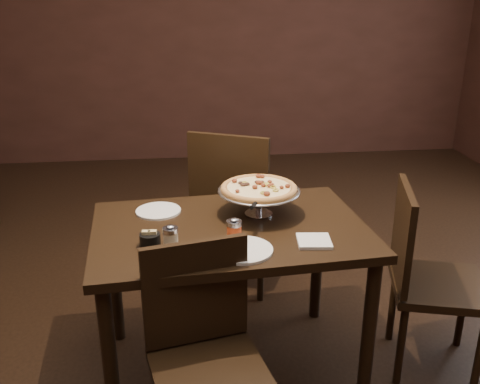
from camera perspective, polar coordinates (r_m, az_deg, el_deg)
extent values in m
cube|color=black|center=(2.82, -1.93, -17.62)|extent=(6.00, 7.00, 0.02)
cube|color=black|center=(5.73, -5.12, 17.28)|extent=(6.00, 0.02, 2.80)
cube|color=black|center=(2.39, -1.06, -4.13)|extent=(1.27, 0.90, 0.04)
cylinder|color=black|center=(2.27, -13.68, -17.45)|extent=(0.06, 0.06, 0.72)
cylinder|color=black|center=(2.44, 13.58, -14.40)|extent=(0.06, 0.06, 0.72)
cylinder|color=black|center=(2.84, -13.24, -8.96)|extent=(0.06, 0.06, 0.72)
cylinder|color=black|center=(2.98, 8.25, -7.11)|extent=(0.06, 0.06, 0.72)
cylinder|color=#B1B0B7|center=(2.50, 1.99, -2.32)|extent=(0.13, 0.13, 0.01)
cylinder|color=#B1B0B7|center=(2.48, 2.00, -1.16)|extent=(0.03, 0.03, 0.10)
cylinder|color=#B1B0B7|center=(2.46, 2.02, 0.01)|extent=(0.09, 0.09, 0.01)
cylinder|color=#ACACB2|center=(2.46, 2.02, 0.13)|extent=(0.37, 0.37, 0.01)
torus|color=#ACACB2|center=(2.46, 2.02, 0.15)|extent=(0.38, 0.38, 0.01)
cylinder|color=#9A5D2E|center=(2.46, 2.02, 0.31)|extent=(0.34, 0.34, 0.01)
torus|color=#9A5D2E|center=(2.46, 2.03, 0.39)|extent=(0.36, 0.36, 0.03)
cylinder|color=tan|center=(2.46, 2.03, 0.50)|extent=(0.29, 0.29, 0.01)
cylinder|color=beige|center=(2.17, -7.39, -5.22)|extent=(0.06, 0.06, 0.08)
cylinder|color=#B1B0B7|center=(2.15, -7.45, -4.05)|extent=(0.06, 0.06, 0.02)
ellipsoid|color=#B1B0B7|center=(2.15, -7.47, -3.67)|extent=(0.03, 0.03, 0.01)
cylinder|color=#9A2B0E|center=(2.21, -0.63, -4.51)|extent=(0.06, 0.06, 0.08)
cylinder|color=#B1B0B7|center=(2.19, -0.63, -3.34)|extent=(0.06, 0.06, 0.02)
ellipsoid|color=#B1B0B7|center=(2.19, -0.63, -2.95)|extent=(0.03, 0.03, 0.01)
cylinder|color=black|center=(2.23, -9.57, -5.04)|extent=(0.09, 0.09, 0.05)
cube|color=tan|center=(2.22, -9.96, -4.77)|extent=(0.04, 0.03, 0.06)
cube|color=tan|center=(2.22, -9.30, -4.75)|extent=(0.04, 0.03, 0.06)
cube|color=silver|center=(2.25, 7.90, -5.22)|extent=(0.15, 0.15, 0.01)
cylinder|color=white|center=(2.56, -8.70, -2.01)|extent=(0.21, 0.21, 0.01)
cylinder|color=white|center=(2.16, 0.27, -6.20)|extent=(0.25, 0.25, 0.01)
cone|color=#B1B0B7|center=(2.30, 1.63, -1.30)|extent=(0.14, 0.14, 0.00)
cylinder|color=black|center=(2.30, 1.63, -1.23)|extent=(0.06, 0.11, 0.02)
cube|color=black|center=(3.26, 0.01, -1.95)|extent=(0.62, 0.62, 0.04)
cube|color=black|center=(2.98, -1.28, 1.52)|extent=(0.44, 0.23, 0.49)
cylinder|color=black|center=(3.48, 3.98, -4.99)|extent=(0.04, 0.04, 0.46)
cylinder|color=black|center=(3.59, -1.91, -4.17)|extent=(0.04, 0.04, 0.46)
cylinder|color=black|center=(3.16, 2.22, -7.85)|extent=(0.04, 0.04, 0.46)
cylinder|color=black|center=(3.27, -4.23, -6.83)|extent=(0.04, 0.04, 0.46)
cube|color=black|center=(2.07, -3.18, -18.92)|extent=(0.49, 0.49, 0.04)
cube|color=black|center=(2.08, -4.75, -10.60)|extent=(0.41, 0.12, 0.43)
cylinder|color=black|center=(2.37, -0.16, -19.77)|extent=(0.04, 0.04, 0.40)
cube|color=black|center=(2.72, 20.50, -9.37)|extent=(0.52, 0.52, 0.04)
cube|color=black|center=(2.57, 16.99, -4.34)|extent=(0.14, 0.42, 0.45)
cylinder|color=black|center=(2.74, 24.21, -15.37)|extent=(0.04, 0.04, 0.42)
cylinder|color=black|center=(3.02, 22.61, -11.57)|extent=(0.04, 0.04, 0.42)
cylinder|color=black|center=(2.66, 16.79, -15.40)|extent=(0.04, 0.04, 0.42)
cylinder|color=black|center=(2.95, 15.97, -11.47)|extent=(0.04, 0.04, 0.42)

